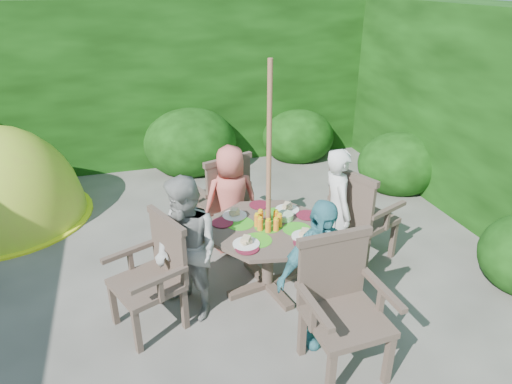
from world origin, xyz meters
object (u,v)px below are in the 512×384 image
object	(u,v)px
patio_table	(268,236)
garden_chair_front	(341,304)
garden_chair_right	(360,214)
child_right	(337,210)
garden_chair_back	(221,195)
parasol_pole	(269,185)
child_back	(231,200)
garden_chair_left	(154,273)
child_front	(318,274)
child_left	(187,250)
dome_tent	(6,219)

from	to	relation	value
patio_table	garden_chair_front	bearing A→B (deg)	-77.52
garden_chair_right	child_right	world-z (taller)	child_right
garden_chair_back	garden_chair_front	world-z (taller)	garden_chair_front
garden_chair_front	child_right	size ratio (longest dim) A/B	0.79
child_right	garden_chair_back	bearing A→B (deg)	52.85
garden_chair_front	child_right	world-z (taller)	child_right
child_right	patio_table	bearing A→B (deg)	106.96
parasol_pole	child_back	size ratio (longest dim) A/B	1.82
garden_chair_left	garden_chair_back	size ratio (longest dim) A/B	0.96
garden_chair_front	garden_chair_back	bearing A→B (deg)	98.76
garden_chair_right	child_front	distance (m)	1.35
child_front	child_left	bearing A→B (deg)	133.22
parasol_pole	child_front	world-z (taller)	parasol_pole
child_left	garden_chair_left	bearing A→B (deg)	-110.32
garden_chair_right	child_front	bearing A→B (deg)	114.87
garden_chair_left	child_back	world-z (taller)	child_back
patio_table	parasol_pole	distance (m)	0.53
child_front	patio_table	bearing A→B (deg)	87.94
garden_chair_front	dome_tent	world-z (taller)	dome_tent
garden_chair_front	child_front	xyz separation A→B (m)	(-0.07, 0.28, 0.10)
patio_table	child_back	bearing A→B (deg)	102.25
garden_chair_back	child_back	bearing A→B (deg)	80.08
garden_chair_front	child_front	distance (m)	0.31
garden_chair_back	child_back	distance (m)	0.30
dome_tent	garden_chair_back	bearing A→B (deg)	-14.46
patio_table	child_back	size ratio (longest dim) A/B	1.14
patio_table	garden_chair_front	xyz separation A→B (m)	(0.24, -1.06, -0.02)
garden_chair_back	child_back	world-z (taller)	child_back
parasol_pole	dome_tent	xyz separation A→B (m)	(-2.76, 2.24, -1.10)
garden_chair_back	child_right	size ratio (longest dim) A/B	0.77
garden_chair_left	garden_chair_front	bearing A→B (deg)	33.40
garden_chair_left	garden_chair_back	distance (m)	1.54
child_right	child_left	world-z (taller)	child_left
garden_chair_back	child_back	size ratio (longest dim) A/B	0.83
patio_table	garden_chair_front	distance (m)	1.09
garden_chair_front	dome_tent	xyz separation A→B (m)	(-3.00, 3.30, -0.55)
parasol_pole	dome_tent	bearing A→B (deg)	140.93
garden_chair_front	child_right	distance (m)	1.35
garden_chair_front	child_left	size ratio (longest dim) A/B	0.78
parasol_pole	child_front	bearing A→B (deg)	-78.04
garden_chair_left	child_front	distance (m)	1.37
garden_chair_left	child_front	world-z (taller)	child_front
garden_chair_right	child_right	bearing A→B (deg)	75.94
garden_chair_front	dome_tent	size ratio (longest dim) A/B	0.43
garden_chair_right	dome_tent	world-z (taller)	dome_tent
child_back	child_right	bearing A→B (deg)	145.54
garden_chair_back	dome_tent	size ratio (longest dim) A/B	0.42
child_front	dome_tent	bearing A→B (deg)	120.33
dome_tent	patio_table	bearing A→B (deg)	-28.78
garden_chair_back	garden_chair_front	bearing A→B (deg)	82.44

